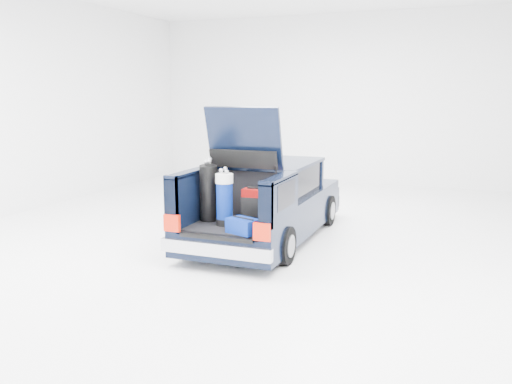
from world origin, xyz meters
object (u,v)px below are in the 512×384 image
at_px(black_golf_bag, 209,193).
at_px(blue_golf_bag, 225,199).
at_px(blue_duffel, 243,226).
at_px(car, 268,202).
at_px(red_suitcase, 254,207).

relative_size(black_golf_bag, blue_golf_bag, 1.11).
bearing_deg(blue_golf_bag, blue_duffel, -19.61).
bearing_deg(car, blue_duffel, -80.44).
relative_size(red_suitcase, blue_duffel, 1.11).
relative_size(car, blue_golf_bag, 4.94).
height_order(red_suitcase, blue_duffel, red_suitcase).
height_order(red_suitcase, blue_golf_bag, blue_golf_bag).
xyz_separation_m(car, black_golf_bag, (-0.50, -1.47, 0.40)).
distance_m(car, black_golf_bag, 1.60).
bearing_deg(red_suitcase, blue_duffel, -87.11).
height_order(car, black_golf_bag, car).
bearing_deg(red_suitcase, car, 98.71).
bearing_deg(black_golf_bag, blue_golf_bag, -49.97).
bearing_deg(blue_duffel, blue_golf_bag, 163.14).
xyz_separation_m(red_suitcase, blue_golf_bag, (-0.41, -0.24, 0.14)).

